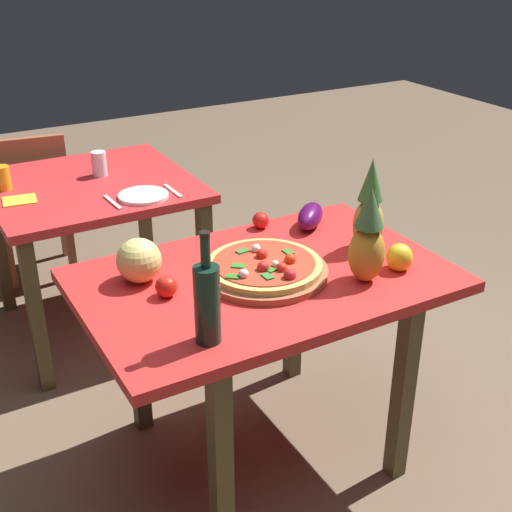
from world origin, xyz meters
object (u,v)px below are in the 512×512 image
object	(u,v)px
bell_pepper	(399,258)
napkin_folded	(20,200)
tomato_by_bottle	(166,286)
pizza	(264,265)
fork_utensil	(113,202)
pizza_board	(263,271)
pineapple_right	(369,209)
knife_utensil	(173,191)
drinking_glass_juice	(3,178)
background_table	(92,205)
drinking_glass_water	(99,164)
eggplant	(310,216)
display_table	(264,300)
melon	(139,260)
dinner_plate	(143,196)
dining_chair	(32,198)
wine_bottle	(207,302)
pineapple_left	(368,239)
tomato_near_board	(261,220)

from	to	relation	value
bell_pepper	napkin_folded	bearing A→B (deg)	127.50
tomato_by_bottle	pizza	bearing A→B (deg)	-4.86
pizza	fork_utensil	size ratio (longest dim) A/B	2.20
pizza_board	pineapple_right	world-z (taller)	pineapple_right
knife_utensil	drinking_glass_juice	bearing A→B (deg)	147.41
background_table	fork_utensil	xyz separation A→B (m)	(0.01, -0.30, 0.12)
background_table	tomato_by_bottle	distance (m)	1.18
tomato_by_bottle	drinking_glass_water	world-z (taller)	drinking_glass_water
pizza	eggplant	distance (m)	0.45
display_table	melon	bearing A→B (deg)	155.91
napkin_folded	tomato_by_bottle	bearing A→B (deg)	-78.10
tomato_by_bottle	napkin_folded	size ratio (longest dim) A/B	0.51
background_table	dinner_plate	size ratio (longest dim) A/B	4.15
pizza_board	dining_chair	bearing A→B (deg)	101.85
melon	fork_utensil	bearing A→B (deg)	78.41
wine_bottle	napkin_folded	size ratio (longest dim) A/B	2.45
tomato_by_bottle	fork_utensil	world-z (taller)	tomato_by_bottle
drinking_glass_juice	bell_pepper	bearing A→B (deg)	-55.19
fork_utensil	knife_utensil	size ratio (longest dim) A/B	1.00
wine_bottle	pineapple_left	bearing A→B (deg)	6.69
drinking_glass_juice	drinking_glass_water	xyz separation A→B (m)	(0.44, -0.03, 0.00)
wine_bottle	knife_utensil	xyz separation A→B (m)	(0.39, 1.16, -0.12)
tomato_by_bottle	fork_utensil	bearing A→B (deg)	82.58
knife_utensil	tomato_by_bottle	bearing A→B (deg)	-115.37
dining_chair	tomato_by_bottle	bearing A→B (deg)	99.04
dinner_plate	tomato_by_bottle	bearing A→B (deg)	-106.33
background_table	pizza	size ratio (longest dim) A/B	2.31
dining_chair	fork_utensil	bearing A→B (deg)	106.81
display_table	bell_pepper	world-z (taller)	bell_pepper
background_table	fork_utensil	world-z (taller)	fork_utensil
wine_bottle	drinking_glass_water	size ratio (longest dim) A/B	2.95
pizza	dinner_plate	xyz separation A→B (m)	(-0.09, 0.89, -0.03)
knife_utensil	napkin_folded	xyz separation A→B (m)	(-0.62, 0.22, -0.00)
pizza_board	eggplant	world-z (taller)	eggplant
melon	drinking_glass_water	size ratio (longest dim) A/B	1.30
dining_chair	pizza_board	world-z (taller)	dining_chair
display_table	knife_utensil	bearing A→B (deg)	87.05
pizza	tomato_near_board	distance (m)	0.40
drinking_glass_water	fork_utensil	distance (m)	0.38
tomato_by_bottle	drinking_glass_juice	size ratio (longest dim) A/B	0.66
eggplant	dining_chair	bearing A→B (deg)	115.32
background_table	wine_bottle	bearing A→B (deg)	-93.90
pizza	eggplant	bearing A→B (deg)	36.14
drinking_glass_juice	dining_chair	bearing A→B (deg)	69.58
pineapple_right	bell_pepper	xyz separation A→B (m)	(-0.01, -0.20, -0.11)
drinking_glass_juice	tomato_near_board	bearing A→B (deg)	-49.96
drinking_glass_juice	dinner_plate	distance (m)	0.65
wine_bottle	pineapple_left	size ratio (longest dim) A/B	1.02
pizza_board	drinking_glass_water	world-z (taller)	drinking_glass_water
display_table	pizza_board	bearing A→B (deg)	119.63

